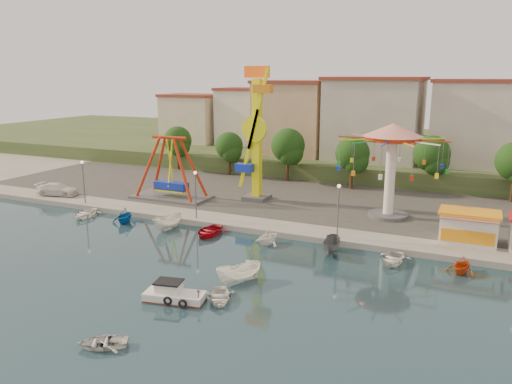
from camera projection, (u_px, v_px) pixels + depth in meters
The scene contains 34 objects.
ground at pixel (198, 277), 40.61m from camera, with size 200.00×200.00×0.00m, color #16353C.
quay_deck at pixel (366, 159), 95.42m from camera, with size 200.00×100.00×0.60m, color #9E998E.
asphalt_pad at pixel (313, 193), 67.02m from camera, with size 90.00×28.00×0.01m, color #4C4944.
hill_terrace at pixel (372, 150), 99.57m from camera, with size 200.00×60.00×3.00m, color #384C26.
pirate_ship_ride at pixel (171, 169), 63.31m from camera, with size 10.00×5.00×8.00m.
kamikaze_tower at pixel (257, 137), 61.38m from camera, with size 3.94×3.10×16.50m.
wave_swinger at pixel (392, 149), 53.92m from camera, with size 11.60×11.60×10.40m.
booth_left at pixel (469, 227), 46.75m from camera, with size 5.40×3.78×3.08m.
lamp_post_0 at pixel (84, 183), 61.14m from camera, with size 0.14×0.14×5.00m, color #59595E.
lamp_post_1 at pixel (196, 196), 54.65m from camera, with size 0.14×0.14×5.00m, color #59595E.
lamp_post_2 at pixel (338, 212), 48.17m from camera, with size 0.14×0.14×5.00m, color #59595E.
tree_0 at pixel (178, 140), 82.62m from camera, with size 4.60×4.60×7.19m.
tree_1 at pixel (229, 146), 77.98m from camera, with size 4.35×4.35×6.80m.
tree_2 at pixel (288, 145), 73.38m from camera, with size 5.02×5.02×7.85m.
tree_3 at pixel (352, 154), 68.13m from camera, with size 4.68×4.68×7.32m.
tree_4 at pixel (432, 154), 66.68m from camera, with size 4.86×4.86×7.60m.
building_0 at pixel (171, 114), 92.86m from camera, with size 9.26×9.53×11.87m, color beige.
building_1 at pixel (241, 123), 93.06m from camera, with size 12.33×9.01×8.63m, color silver.
building_2 at pixel (309, 118), 87.94m from camera, with size 11.95×9.28×11.23m, color tan.
building_3 at pixel (385, 129), 79.79m from camera, with size 12.59×10.50×9.20m, color beige.
building_4 at pixel (477, 131), 77.34m from camera, with size 10.75×9.23×9.24m, color beige.
cabin_motorboat at pixel (173, 295), 36.23m from camera, with size 4.66×2.55×1.55m.
rowboat_a at pixel (219, 296), 36.22m from camera, with size 2.35×3.29×0.68m, color white.
rowboat_b at pixel (103, 342), 30.08m from camera, with size 2.16×3.02×0.63m, color silver.
skiff at pixel (239, 273), 39.29m from camera, with size 1.53×4.07×1.57m, color white.
van at pixel (58, 189), 65.41m from camera, with size 2.25×5.53×1.60m, color white.
moored_boat_0 at pixel (85, 213), 57.74m from camera, with size 2.85×3.99×0.83m, color white.
moored_boat_1 at pixel (125, 215), 55.31m from camera, with size 2.75×3.19×1.68m, color #1462AF.
moored_boat_2 at pixel (168, 222), 52.99m from camera, with size 1.52×4.04×1.56m, color silver.
moored_boat_3 at pixel (208, 231), 51.06m from camera, with size 2.96×4.15×0.86m, color #AA0D1C.
moored_boat_4 at pixel (268, 236), 48.29m from camera, with size 2.58×2.99×1.58m, color white.
moored_boat_5 at pixel (332, 246), 45.72m from camera, with size 1.46×3.88×1.50m, color #55565A.
moored_boat_6 at pixel (393, 259), 43.56m from camera, with size 2.72×3.81×0.79m, color silver.
moored_boat_7 at pixel (462, 265), 41.22m from camera, with size 2.39×2.77×1.46m, color #D14812.
Camera 1 is at (20.12, -32.52, 16.03)m, focal length 35.00 mm.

